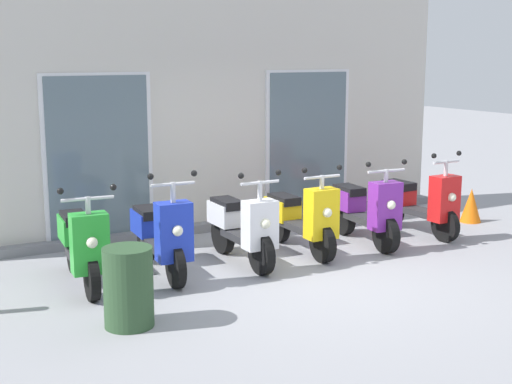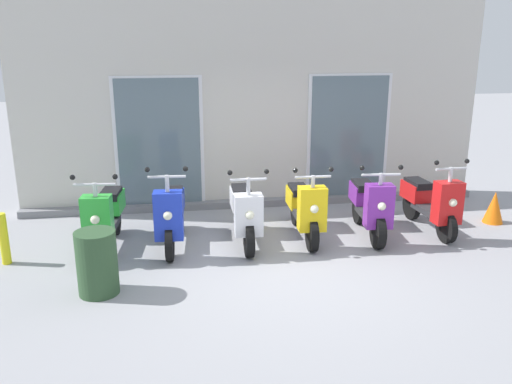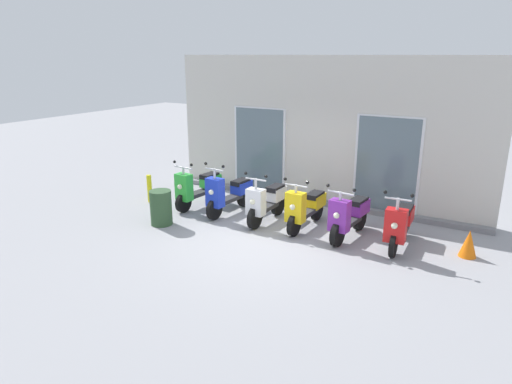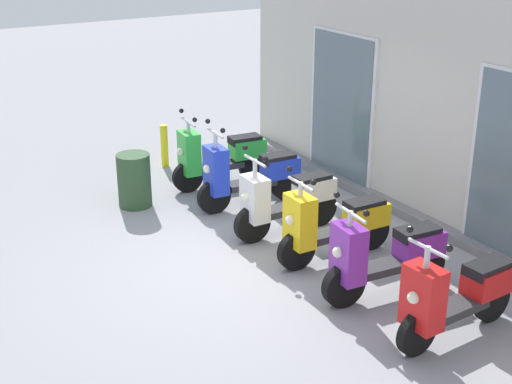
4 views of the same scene
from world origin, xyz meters
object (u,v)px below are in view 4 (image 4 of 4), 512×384
scooter_yellow (334,224)px  curb_bollard (164,146)px  scooter_green (219,156)px  scooter_white (286,200)px  scooter_purple (384,257)px  trash_bin (134,180)px  scooter_blue (248,174)px  scooter_red (456,295)px

scooter_yellow → curb_bollard: bearing=-175.6°
scooter_green → scooter_white: scooter_white is taller
scooter_green → scooter_purple: size_ratio=1.00×
scooter_yellow → trash_bin: size_ratio=2.06×
scooter_blue → scooter_red: size_ratio=1.06×
curb_bollard → scooter_red: bearing=2.8°
scooter_yellow → scooter_white: bearing=-175.0°
scooter_purple → trash_bin: (-3.81, -1.32, -0.09)m
scooter_green → scooter_yellow: 2.87m
scooter_green → scooter_purple: (3.85, -0.07, -0.02)m
scooter_red → curb_bollard: bearing=-177.2°
scooter_green → curb_bollard: scooter_green is taller
scooter_green → trash_bin: (0.05, -1.39, -0.10)m
scooter_purple → scooter_yellow: bearing=176.1°
scooter_blue → scooter_red: 3.93m
scooter_white → scooter_red: bearing=1.1°
scooter_yellow → curb_bollard: size_ratio=2.27×
scooter_yellow → scooter_blue: bearing=-179.2°
trash_bin → scooter_blue: bearing=57.4°
scooter_green → scooter_blue: bearing=-1.6°
scooter_yellow → scooter_green: bearing=-180.0°
scooter_red → scooter_yellow: bearing=179.3°
scooter_blue → scooter_purple: size_ratio=1.05×
scooter_blue → scooter_yellow: (1.95, 0.03, -0.02)m
scooter_green → scooter_blue: 0.92m
scooter_blue → curb_bollard: scooter_blue is taller
scooter_green → scooter_purple: bearing=-1.0°
scooter_blue → scooter_purple: bearing=-0.8°
scooter_blue → trash_bin: size_ratio=2.12×
scooter_white → scooter_red: size_ratio=0.99×
scooter_white → trash_bin: scooter_white is taller
scooter_green → scooter_blue: (0.92, -0.03, -0.00)m
scooter_red → curb_bollard: size_ratio=2.20×
scooter_blue → scooter_red: scooter_blue is taller
scooter_white → scooter_yellow: scooter_white is taller
curb_bollard → trash_bin: bearing=-38.9°
scooter_green → scooter_white: 1.96m
scooter_white → scooter_yellow: (0.91, 0.08, -0.01)m
scooter_blue → scooter_purple: scooter_blue is taller
scooter_red → curb_bollard: scooter_red is taller
scooter_red → trash_bin: bearing=-164.1°
scooter_white → curb_bollard: scooter_white is taller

